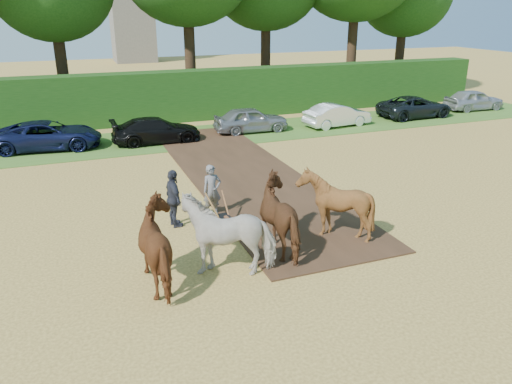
% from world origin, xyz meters
% --- Properties ---
extents(ground, '(120.00, 120.00, 0.00)m').
position_xyz_m(ground, '(0.00, 0.00, 0.00)').
color(ground, gold).
rests_on(ground, ground).
extents(earth_strip, '(4.50, 17.00, 0.05)m').
position_xyz_m(earth_strip, '(1.50, 7.00, 0.03)').
color(earth_strip, '#472D1C').
rests_on(earth_strip, ground).
extents(grass_verge, '(50.00, 5.00, 0.03)m').
position_xyz_m(grass_verge, '(0.00, 14.00, 0.01)').
color(grass_verge, '#38601E').
rests_on(grass_verge, ground).
extents(hedgerow, '(46.00, 1.60, 3.00)m').
position_xyz_m(hedgerow, '(0.00, 18.50, 1.50)').
color(hedgerow, '#14380F').
rests_on(hedgerow, ground).
extents(spectator_far, '(0.60, 1.16, 1.90)m').
position_xyz_m(spectator_far, '(-2.30, 2.86, 0.95)').
color(spectator_far, '#252832').
rests_on(spectator_far, ground).
extents(plough_team, '(6.99, 5.39, 2.12)m').
position_xyz_m(plough_team, '(-0.59, -0.02, 1.05)').
color(plough_team, brown).
rests_on(plough_team, ground).
extents(parked_cars, '(41.51, 3.13, 1.47)m').
position_xyz_m(parked_cars, '(1.80, 14.01, 0.69)').
color(parked_cars, '#B4B7BB').
rests_on(parked_cars, ground).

